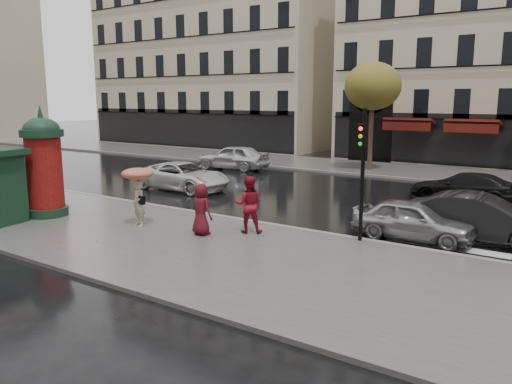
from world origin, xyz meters
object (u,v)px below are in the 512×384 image
Objects in this scene: woman_umbrella at (138,187)px; woman_red at (249,205)px; morris_column at (44,163)px; car_black at (464,187)px; man_burgundy at (201,209)px; car_darkgrey at (480,218)px; car_white at (183,176)px; car_far_silver at (233,157)px; traffic_light at (362,162)px; car_silver at (413,220)px.

woman_umbrella is 3.91m from woman_red.
morris_column is 17.20m from car_black.
car_darkgrey is (7.49, 4.61, -0.21)m from man_burgundy.
morris_column is (-4.04, -0.84, 0.60)m from woman_umbrella.
car_white is at bearing -72.34° from car_black.
car_far_silver is (-6.21, 13.73, -0.70)m from woman_umbrella.
car_black is at bearing 44.24° from morris_column.
man_burgundy reaches higher than car_black.
car_white is (-10.93, 4.03, -1.89)m from traffic_light.
car_silver is (12.27, 4.80, -1.45)m from morris_column.
car_silver is (1.20, 1.48, -1.92)m from traffic_light.
car_darkgrey is at bearing 22.41° from morris_column.
car_black is at bearing -0.84° from car_silver.
morris_column reaches higher than woman_red.
woman_umbrella is 0.42× the size of car_white.
morris_column reaches higher than car_silver.
woman_umbrella is 0.46× the size of car_darkgrey.
car_white is at bearing -64.66° from woman_red.
car_black is (1.21, 8.63, -1.92)m from traffic_light.
morris_column is 14.79m from car_far_silver.
man_burgundy is 6.77m from car_silver.
car_darkgrey is at bearing -96.89° from car_white.
car_silver is 0.77× the size of car_white.
car_silver is 0.82× the size of car_far_silver.
car_black is at bearing 53.45° from woman_umbrella.
car_far_silver is (-14.45, 2.61, 0.15)m from car_black.
car_silver is at bearing 25.72° from woman_umbrella.
car_silver is 7.16m from car_black.
morris_column is at bearing 21.18° from man_burgundy.
woman_red is 5.28m from car_silver.
car_white is at bearing 81.43° from car_darkgrey.
car_darkgrey is 0.97× the size of car_far_silver.
traffic_light is (4.52, 2.14, 1.61)m from man_burgundy.
man_burgundy reaches higher than car_far_silver.
traffic_light is 17.46m from car_far_silver.
woman_umbrella is 0.51× the size of morris_column.
car_white is (-7.53, 5.11, -0.37)m from woman_red.
traffic_light is 8.93m from car_black.
traffic_light is at bearing 127.53° from car_darkgrey.
traffic_light reaches higher than car_white.
man_burgundy is at bearing -134.38° from car_white.
man_burgundy reaches higher than car_silver.
woman_red is 0.41× the size of car_darkgrey.
car_silver is at bearing -102.35° from car_white.
car_silver is at bearing 21.39° from morris_column.
car_far_silver is (-16.21, 8.78, 0.05)m from car_darkgrey.
woman_umbrella is at bearing 16.73° from car_far_silver.
morris_column is at bearing 0.85° from car_far_silver.
traffic_light is (7.03, 2.48, 1.08)m from woman_umbrella.
woman_red reaches higher than car_white.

